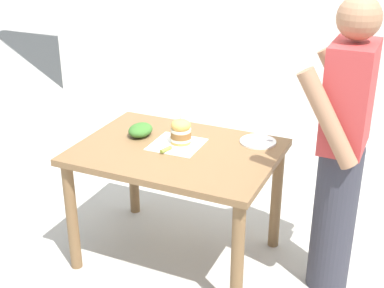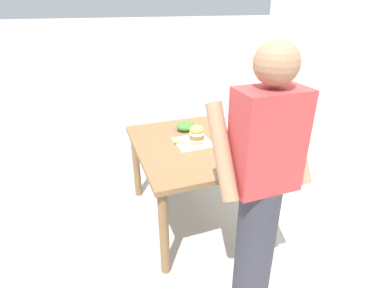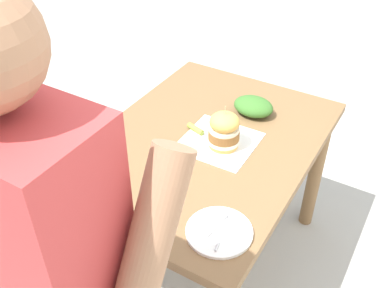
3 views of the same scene
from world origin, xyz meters
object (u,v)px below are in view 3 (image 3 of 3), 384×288
object	(u,v)px
patio_table	(204,163)
side_salad	(253,106)
pickle_spear	(196,129)
side_plate_with_forks	(219,232)
sandwich	(224,130)

from	to	relation	value
patio_table	side_salad	size ratio (longest dim) A/B	6.54
pickle_spear	side_plate_with_forks	bearing A→B (deg)	128.13
pickle_spear	side_salad	bearing A→B (deg)	-120.66
sandwich	pickle_spear	bearing A→B (deg)	-10.50
pickle_spear	side_salad	size ratio (longest dim) A/B	0.45
patio_table	pickle_spear	xyz separation A→B (m)	(0.06, -0.04, 0.13)
side_salad	side_plate_with_forks	bearing A→B (deg)	106.01
side_plate_with_forks	patio_table	bearing A→B (deg)	-54.99
sandwich	pickle_spear	world-z (taller)	sandwich
patio_table	sandwich	size ratio (longest dim) A/B	6.26
sandwich	side_salad	world-z (taller)	sandwich
side_salad	sandwich	bearing A→B (deg)	89.32
patio_table	sandwich	xyz separation A→B (m)	(-0.08, -0.01, 0.20)
pickle_spear	side_salad	xyz separation A→B (m)	(-0.15, -0.25, 0.02)
pickle_spear	side_salad	world-z (taller)	side_salad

